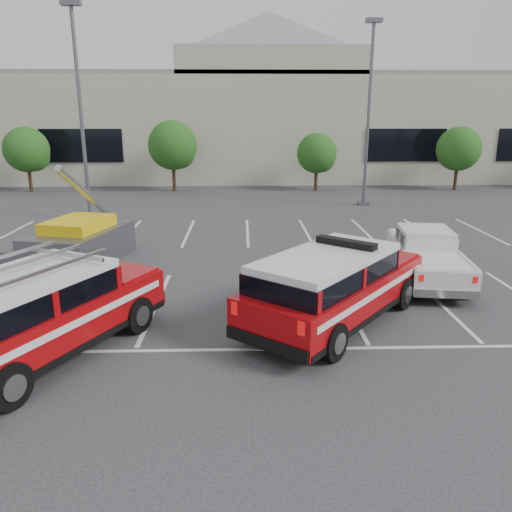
% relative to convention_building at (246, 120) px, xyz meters
% --- Properties ---
extents(ground, '(120.00, 120.00, 0.00)m').
position_rel_convention_building_xyz_m(ground, '(-0.18, -31.86, -4.72)').
color(ground, '#2E2E30').
rests_on(ground, ground).
extents(stall_markings, '(23.00, 15.00, 0.01)m').
position_rel_convention_building_xyz_m(stall_markings, '(-0.18, -27.36, -4.71)').
color(stall_markings, silver).
rests_on(stall_markings, ground).
extents(convention_building, '(60.00, 16.99, 13.20)m').
position_rel_convention_building_xyz_m(convention_building, '(0.00, 0.00, 0.00)').
color(convention_building, '#BEB2A0').
rests_on(convention_building, ground).
extents(tree_left, '(3.07, 3.07, 4.42)m').
position_rel_convention_building_xyz_m(tree_left, '(-15.09, -9.82, -1.95)').
color(tree_left, '#3F2B19').
rests_on(tree_left, ground).
extents(tree_mid_left, '(3.37, 3.37, 4.85)m').
position_rel_convention_building_xyz_m(tree_mid_left, '(-5.09, -9.82, -1.68)').
color(tree_mid_left, '#3F2B19').
rests_on(tree_mid_left, ground).
extents(tree_mid_right, '(2.77, 2.77, 3.99)m').
position_rel_convention_building_xyz_m(tree_mid_right, '(4.91, -9.82, -2.22)').
color(tree_mid_right, '#3F2B19').
rests_on(tree_mid_right, ground).
extents(tree_right, '(3.07, 3.07, 4.42)m').
position_rel_convention_building_xyz_m(tree_right, '(14.91, -9.82, -1.95)').
color(tree_right, '#3F2B19').
rests_on(tree_right, ground).
extents(light_pole_left, '(0.90, 0.60, 10.24)m').
position_rel_convention_building_xyz_m(light_pole_left, '(-8.18, -19.86, 0.47)').
color(light_pole_left, '#59595E').
rests_on(light_pole_left, ground).
extents(light_pole_mid, '(0.90, 0.60, 10.24)m').
position_rel_convention_building_xyz_m(light_pole_mid, '(6.82, -15.86, 0.47)').
color(light_pole_mid, '#59595E').
rests_on(light_pole_mid, ground).
extents(fire_chief_suv, '(5.53, 6.04, 2.12)m').
position_rel_convention_building_xyz_m(fire_chief_suv, '(1.92, -33.22, -3.85)').
color(fire_chief_suv, '#9C070B').
rests_on(fire_chief_suv, ground).
extents(white_pickup, '(2.47, 5.38, 1.59)m').
position_rel_convention_building_xyz_m(white_pickup, '(5.58, -29.70, -4.08)').
color(white_pickup, silver).
rests_on(white_pickup, ground).
extents(ladder_suv, '(4.63, 6.18, 2.28)m').
position_rel_convention_building_xyz_m(ladder_suv, '(-4.85, -34.93, -3.81)').
color(ladder_suv, '#9C070B').
rests_on(ladder_suv, ground).
extents(utility_rig, '(4.38, 4.46, 3.61)m').
position_rel_convention_building_xyz_m(utility_rig, '(-6.47, -27.46, -4.00)').
color(utility_rig, '#59595E').
rests_on(utility_rig, ground).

